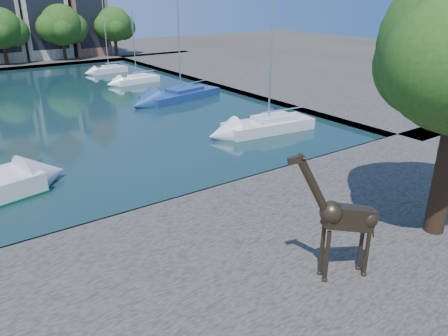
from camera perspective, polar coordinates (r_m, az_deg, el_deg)
name	(u,v)px	position (r m, az deg, el deg)	size (l,w,h in m)	color
ground	(171,208)	(21.49, -6.89, -5.16)	(160.00, 160.00, 0.00)	#38332B
water_basin	(43,108)	(43.04, -22.60, 7.23)	(38.00, 50.00, 0.08)	black
near_quay	(264,273)	(16.37, 5.29, -13.55)	(50.00, 14.00, 0.50)	#514D46
right_quay	(257,77)	(54.00, 4.36, 11.74)	(14.00, 52.00, 0.50)	#514D46
townhouse_east_mid	(38,5)	(75.04, -23.17, 19.03)	(6.43, 9.18, 16.65)	#BDB6A1
townhouse_east_end	(81,11)	(76.83, -18.12, 18.95)	(5.44, 9.18, 14.43)	brown
far_tree_mid_east	(2,30)	(68.53, -27.03, 15.80)	(7.02, 5.40, 7.52)	#332114
far_tree_east	(62,26)	(70.25, -20.40, 16.95)	(7.54, 5.80, 7.84)	#332114
far_tree_far_east	(115,25)	(72.82, -14.09, 17.62)	(6.76, 5.20, 7.36)	#332114
giraffe_statue	(343,218)	(15.09, 15.23, -6.28)	(3.12, 1.57, 4.65)	#312618
sailboat_right_a	(268,123)	(32.90, 5.81, 5.90)	(7.15, 3.23, 12.76)	silver
sailboat_right_b	(181,93)	(43.29, -5.65, 9.68)	(8.42, 4.40, 10.95)	navy
sailboat_right_c	(137,78)	(52.26, -11.35, 11.39)	(5.38, 2.37, 7.84)	white
sailboat_right_d	(109,69)	(60.04, -14.82, 12.45)	(4.78, 2.03, 8.89)	silver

